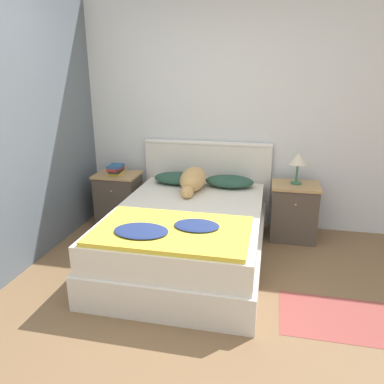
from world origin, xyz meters
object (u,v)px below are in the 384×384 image
(dog, at_px, (193,180))
(nightstand_right, at_px, (294,212))
(book_stack, at_px, (116,169))
(table_lamp, at_px, (298,161))
(bed, at_px, (188,235))
(pillow_left, at_px, (177,178))
(pillow_right, at_px, (229,181))
(nightstand_left, at_px, (119,199))

(dog, bearing_deg, nightstand_right, 8.79)
(book_stack, xyz_separation_m, table_lamp, (1.99, 0.05, 0.19))
(nightstand_right, bearing_deg, bed, -143.99)
(table_lamp, bearing_deg, pillow_left, 179.19)
(nightstand_right, distance_m, pillow_left, 1.32)
(table_lamp, bearing_deg, pillow_right, 178.52)
(nightstand_left, distance_m, book_stack, 0.36)
(bed, relative_size, dog, 2.82)
(dog, bearing_deg, pillow_left, 137.25)
(nightstand_right, height_order, dog, dog)
(nightstand_left, relative_size, book_stack, 2.60)
(nightstand_right, relative_size, pillow_right, 1.16)
(pillow_left, height_order, table_lamp, table_lamp)
(nightstand_left, bearing_deg, nightstand_right, 0.00)
(dog, xyz_separation_m, table_lamp, (1.06, 0.19, 0.22))
(pillow_right, height_order, table_lamp, table_lamp)
(bed, height_order, pillow_right, pillow_right)
(nightstand_right, bearing_deg, pillow_right, 176.48)
(pillow_right, xyz_separation_m, table_lamp, (0.70, -0.02, 0.27))
(bed, height_order, nightstand_right, nightstand_right)
(bed, height_order, dog, dog)
(nightstand_right, relative_size, book_stack, 2.60)
(nightstand_left, xyz_separation_m, pillow_right, (1.29, 0.04, 0.28))
(bed, distance_m, nightstand_right, 1.23)
(pillow_left, relative_size, book_stack, 2.25)
(pillow_right, distance_m, table_lamp, 0.75)
(book_stack, bearing_deg, pillow_right, 2.92)
(bed, height_order, pillow_left, pillow_left)
(table_lamp, bearing_deg, bed, -143.06)
(book_stack, bearing_deg, dog, -8.69)
(pillow_left, xyz_separation_m, pillow_right, (0.59, 0.00, 0.00))
(nightstand_right, distance_m, dog, 1.12)
(bed, xyz_separation_m, book_stack, (-1.00, 0.70, 0.41))
(book_stack, relative_size, table_lamp, 0.73)
(dog, xyz_separation_m, book_stack, (-0.93, 0.14, 0.03))
(bed, xyz_separation_m, pillow_right, (0.29, 0.76, 0.33))
(nightstand_left, xyz_separation_m, nightstand_right, (1.99, 0.00, 0.00))
(pillow_right, bearing_deg, dog, -150.16)
(book_stack, bearing_deg, table_lamp, 1.37)
(bed, xyz_separation_m, dog, (-0.07, 0.56, 0.38))
(nightstand_right, xyz_separation_m, book_stack, (-1.99, -0.02, 0.36))
(book_stack, distance_m, table_lamp, 2.00)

